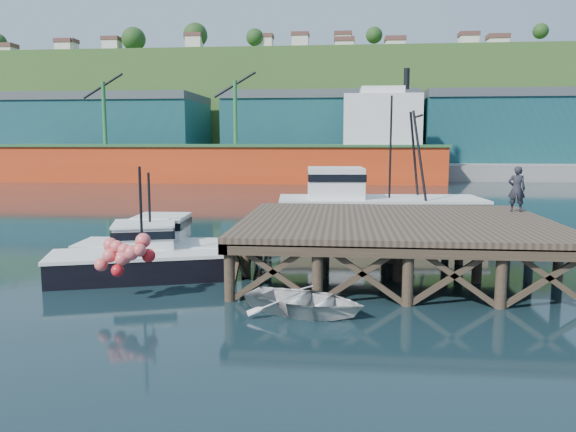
# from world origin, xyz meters

# --- Properties ---
(ground) EXTENTS (300.00, 300.00, 0.00)m
(ground) POSITION_xyz_m (0.00, 0.00, 0.00)
(ground) COLOR black
(ground) RESTS_ON ground
(wharf) EXTENTS (12.00, 10.00, 2.62)m
(wharf) POSITION_xyz_m (5.50, -0.19, 1.94)
(wharf) COLOR brown
(wharf) RESTS_ON ground
(far_quay) EXTENTS (160.00, 40.00, 2.00)m
(far_quay) POSITION_xyz_m (0.00, 70.00, 1.00)
(far_quay) COLOR gray
(far_quay) RESTS_ON ground
(warehouse_left) EXTENTS (32.00, 16.00, 9.00)m
(warehouse_left) POSITION_xyz_m (-35.00, 65.00, 6.50)
(warehouse_left) COLOR #195353
(warehouse_left) RESTS_ON far_quay
(warehouse_mid) EXTENTS (28.00, 16.00, 9.00)m
(warehouse_mid) POSITION_xyz_m (0.00, 65.00, 6.50)
(warehouse_mid) COLOR #195353
(warehouse_mid) RESTS_ON far_quay
(warehouse_right) EXTENTS (30.00, 16.00, 9.00)m
(warehouse_right) POSITION_xyz_m (30.00, 65.00, 6.50)
(warehouse_right) COLOR #195353
(warehouse_right) RESTS_ON far_quay
(cargo_ship) EXTENTS (55.50, 10.00, 13.75)m
(cargo_ship) POSITION_xyz_m (-8.46, 48.00, 3.31)
(cargo_ship) COLOR red
(cargo_ship) RESTS_ON ground
(hillside) EXTENTS (220.00, 50.00, 22.00)m
(hillside) POSITION_xyz_m (0.00, 100.00, 11.00)
(hillside) COLOR #2D511E
(hillside) RESTS_ON ground
(boat_navy) EXTENTS (6.38, 3.49, 3.93)m
(boat_navy) POSITION_xyz_m (-4.24, 0.16, 0.79)
(boat_navy) COLOR black
(boat_navy) RESTS_ON ground
(boat_black) EXTENTS (7.34, 6.08, 4.27)m
(boat_black) POSITION_xyz_m (-4.13, -1.77, 0.78)
(boat_black) COLOR black
(boat_black) RESTS_ON ground
(trawler) EXTENTS (11.70, 5.00, 7.63)m
(trawler) POSITION_xyz_m (5.31, 9.77, 1.57)
(trawler) COLOR #D3BF88
(trawler) RESTS_ON ground
(dinghy) EXTENTS (4.47, 3.86, 0.78)m
(dinghy) POSITION_xyz_m (2.33, -5.80, 0.39)
(dinghy) COLOR silver
(dinghy) RESTS_ON ground
(dockworker) EXTENTS (0.80, 0.60, 1.97)m
(dockworker) POSITION_xyz_m (10.90, 2.73, 3.11)
(dockworker) COLOR #212129
(dockworker) RESTS_ON wharf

